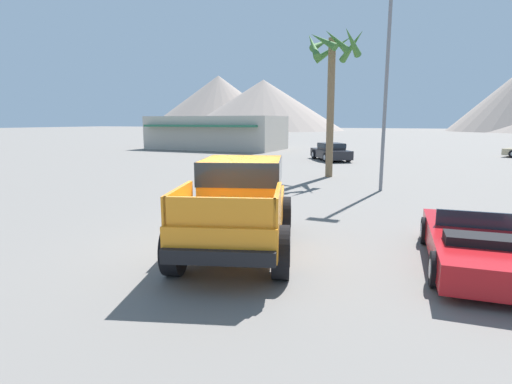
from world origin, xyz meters
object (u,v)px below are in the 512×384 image
at_px(red_convertible_car, 478,246).
at_px(palm_tree_tall, 333,67).
at_px(orange_pickup_truck, 239,199).
at_px(parked_car_dark, 331,152).
at_px(street_lamp_post, 387,69).

bearing_deg(red_convertible_car, palm_tree_tall, 111.60).
distance_m(orange_pickup_truck, red_convertible_car, 4.89).
bearing_deg(parked_car_dark, palm_tree_tall, -110.90).
distance_m(red_convertible_car, palm_tree_tall, 13.79).
relative_size(red_convertible_car, street_lamp_post, 0.54).
distance_m(red_convertible_car, parked_car_dark, 21.58).
bearing_deg(palm_tree_tall, orange_pickup_truck, -85.97).
relative_size(street_lamp_post, palm_tree_tall, 1.12).
distance_m(orange_pickup_truck, parked_car_dark, 21.14).
relative_size(red_convertible_car, parked_car_dark, 0.97).
height_order(red_convertible_car, parked_car_dark, parked_car_dark).
bearing_deg(parked_car_dark, red_convertible_car, -102.96).
bearing_deg(palm_tree_tall, street_lamp_post, -48.51).
bearing_deg(parked_car_dark, orange_pickup_truck, -115.93).
distance_m(red_convertible_car, street_lamp_post, 9.75).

